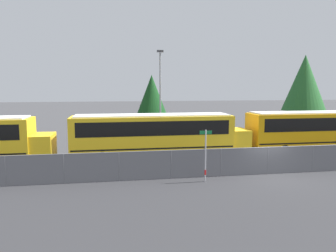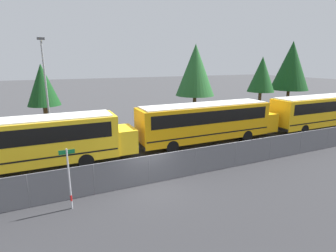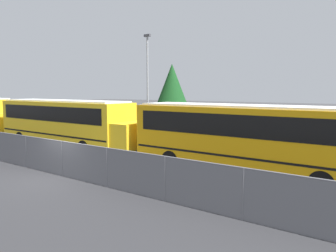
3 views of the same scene
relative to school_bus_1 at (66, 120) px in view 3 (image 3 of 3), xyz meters
name	(u,v)px [view 3 (image 3 of 3)]	position (x,y,z in m)	size (l,w,h in m)	color
ground_plane	(63,176)	(6.28, -4.96, -2.01)	(200.00, 200.00, 0.00)	#38383A
fence	(62,158)	(6.28, -4.96, -1.14)	(66.98, 0.07, 1.72)	#9EA0A5
school_bus_1	(66,120)	(0.00, 0.00, 0.00)	(13.12, 2.60, 3.40)	yellow
school_bus_2	(252,135)	(13.58, 0.33, 0.00)	(13.12, 2.60, 3.40)	orange
light_pole	(148,82)	(1.36, 7.46, 2.77)	(0.60, 0.24, 8.79)	gray
tree_3	(172,86)	(1.03, 11.56, 2.48)	(3.23, 3.23, 6.63)	#51381E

